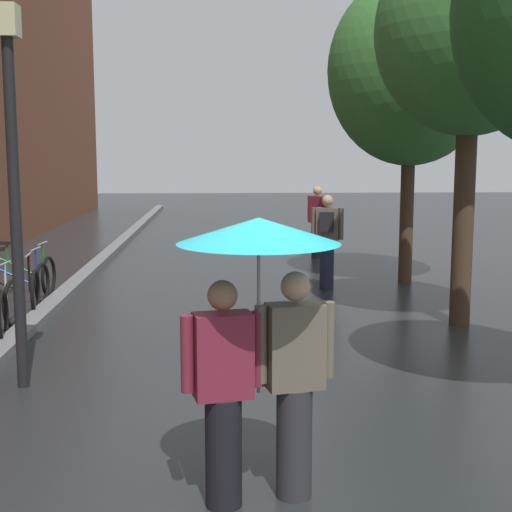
# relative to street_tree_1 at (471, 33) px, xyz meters

# --- Properties ---
(ground_plane) EXTENTS (80.00, 80.00, 0.00)m
(ground_plane) POSITION_rel_street_tree_1_xyz_m (-3.00, -5.14, -4.12)
(ground_plane) COLOR #26282B
(kerb_strip) EXTENTS (0.30, 36.00, 0.12)m
(kerb_strip) POSITION_rel_street_tree_1_xyz_m (-6.20, 4.86, -4.06)
(kerb_strip) COLOR slate
(kerb_strip) RESTS_ON ground
(street_tree_1) EXTENTS (2.66, 2.66, 5.60)m
(street_tree_1) POSITION_rel_street_tree_1_xyz_m (0.00, 0.00, 0.00)
(street_tree_1) COLOR #473323
(street_tree_1) RESTS_ON ground
(street_tree_2) EXTENTS (3.10, 3.10, 5.77)m
(street_tree_2) POSITION_rel_street_tree_1_xyz_m (0.09, 3.46, -0.13)
(street_tree_2) COLOR #473323
(street_tree_2) RESTS_ON ground
(parked_bicycle_4) EXTENTS (1.14, 0.80, 0.96)m
(parked_bicycle_4) POSITION_rel_street_tree_1_xyz_m (-6.86, 0.96, -3.75)
(parked_bicycle_4) COLOR black
(parked_bicycle_4) RESTS_ON ground
(parked_bicycle_5) EXTENTS (1.12, 0.76, 0.96)m
(parked_bicycle_5) POSITION_rel_street_tree_1_xyz_m (-6.92, 1.73, -3.75)
(parked_bicycle_5) COLOR black
(parked_bicycle_5) RESTS_ON ground
(parked_bicycle_6) EXTENTS (1.13, 0.79, 0.96)m
(parked_bicycle_6) POSITION_rel_street_tree_1_xyz_m (-6.99, 2.48, -3.75)
(parked_bicycle_6) COLOR black
(parked_bicycle_6) RESTS_ON ground
(couple_under_umbrella) EXTENTS (1.14, 1.14, 2.04)m
(couple_under_umbrella) POSITION_rel_street_tree_1_xyz_m (-3.22, -5.21, -2.75)
(couple_under_umbrella) COLOR black
(couple_under_umbrella) RESTS_ON ground
(street_lamp_post) EXTENTS (0.24, 0.24, 3.95)m
(street_lamp_post) POSITION_rel_street_tree_1_xyz_m (-5.60, -2.55, -1.79)
(street_lamp_post) COLOR black
(street_lamp_post) RESTS_ON ground
(pedestrian_walking_midground) EXTENTS (0.43, 0.47, 1.70)m
(pedestrian_walking_midground) POSITION_rel_street_tree_1_xyz_m (-1.18, 6.75, -3.25)
(pedestrian_walking_midground) COLOR #2D2D33
(pedestrian_walking_midground) RESTS_ON ground
(pedestrian_walking_far) EXTENTS (0.58, 0.39, 1.73)m
(pedestrian_walking_far) POSITION_rel_street_tree_1_xyz_m (-1.53, 2.83, -3.20)
(pedestrian_walking_far) COLOR #1E233D
(pedestrian_walking_far) RESTS_ON ground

